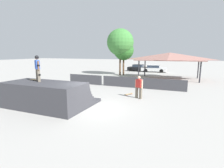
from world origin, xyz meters
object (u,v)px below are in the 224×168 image
Objects in this scene: tree_beside_pavilion at (124,50)px; tree_far_back at (120,42)px; bystander_walking at (139,86)px; skateboard_on_ground at (129,94)px; skateboard_on_deck at (35,80)px; parked_car_black at (138,68)px; skater_on_deck at (37,67)px; parked_car_white at (154,69)px.

tree_far_back is at bearing -130.20° from tree_beside_pavilion.
bystander_walking is 15.01m from tree_beside_pavilion.
tree_beside_pavilion reaches higher than skateboard_on_ground.
parked_car_black is (1.07, 24.03, -1.09)m from skateboard_on_deck.
tree_beside_pavilion is 0.76× the size of tree_far_back.
bystander_walking is at bearing 69.39° from skater_on_deck.
parked_car_white is at bearing 57.09° from tree_far_back.
parked_car_black is (0.84, 6.38, -3.26)m from tree_beside_pavilion.
bystander_walking is 0.25× the size of tree_far_back.
skater_on_deck is at bearing -87.72° from tree_far_back.
skateboard_on_ground is 0.12× the size of tree_far_back.
tree_far_back is (-5.23, 12.14, 4.99)m from skateboard_on_ground.
skater_on_deck is 7.28m from bystander_walking.
parked_car_black is at bearing 120.08° from skater_on_deck.
bystander_walking is 1.65m from skateboard_on_ground.
bystander_walking is 0.32× the size of tree_beside_pavilion.
skateboard_on_deck is (-0.51, 0.22, -0.91)m from skater_on_deck.
skateboard_on_deck is at bearing -103.66° from parked_car_white.
bystander_walking reaches higher than skateboard_on_deck.
skateboard_on_ground is 14.13m from tree_far_back.
skateboard_on_deck is at bearing 56.86° from bystander_walking.
tree_beside_pavilion reaches higher than skater_on_deck.
skateboard_on_ground is at bearing 47.45° from skateboard_on_deck.
tree_beside_pavilion is 7.81m from parked_car_white.
skateboard_on_ground is at bearing -17.44° from bystander_walking.
skateboard_on_ground is 18.66m from parked_car_white.
parked_car_white is at bearing -4.36° from parked_car_black.
skateboard_on_deck reaches higher than parked_car_black.
skateboard_on_ground is 0.18× the size of parked_car_white.
parked_car_white is (3.51, 23.87, -1.99)m from skater_on_deck.
tree_beside_pavilion is (0.23, 17.65, 2.17)m from skateboard_on_deck.
bystander_walking is 0.38× the size of parked_car_white.
parked_car_black is (0.56, 24.25, -1.99)m from skater_on_deck.
parked_car_black is at bearing 79.65° from tree_far_back.
skater_on_deck is 1.06m from skateboard_on_deck.
skater_on_deck is at bearing -88.37° from parked_car_black.
parked_car_black reaches higher than skateboard_on_ground.
bystander_walking is 2.11× the size of skateboard_on_ground.
tree_far_back reaches higher than skateboard_on_deck.
tree_beside_pavilion reaches higher than parked_car_white.
tree_beside_pavilion is at bearing 122.31° from skater_on_deck.
bystander_walking is 0.43× the size of parked_car_black.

